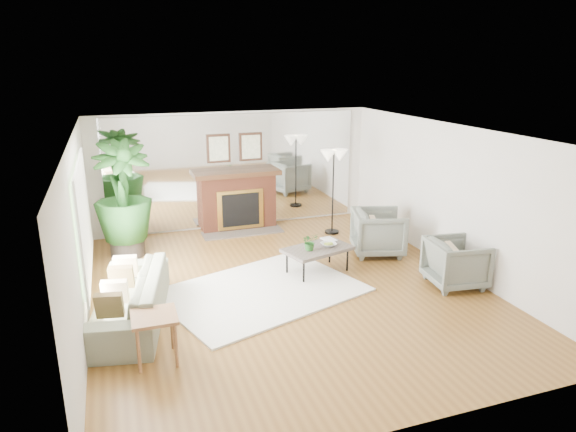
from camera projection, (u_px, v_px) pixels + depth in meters
name	position (u px, v px, depth m)	size (l,w,h in m)	color
ground	(288.00, 288.00, 8.27)	(7.00, 7.00, 0.00)	brown
wall_left	(80.00, 234.00, 6.97)	(0.02, 7.00, 2.50)	silver
wall_right	(451.00, 197.00, 8.85)	(0.02, 7.00, 2.50)	silver
wall_back	(235.00, 170.00, 11.06)	(6.00, 0.02, 2.50)	silver
mirror_panel	(235.00, 170.00, 11.04)	(5.40, 0.04, 2.40)	silver
window_panel	(83.00, 219.00, 7.31)	(0.04, 2.40, 1.50)	#B2E09E
fireplace	(238.00, 199.00, 11.02)	(1.85, 0.83, 2.05)	brown
area_rug	(261.00, 291.00, 8.12)	(2.97, 2.12, 0.03)	white
coffee_table	(318.00, 250.00, 8.76)	(1.28, 0.96, 0.46)	#564C44
sofa	(129.00, 298.00, 7.14)	(2.32, 0.91, 0.68)	gray
armchair_back	(378.00, 232.00, 9.63)	(0.91, 0.93, 0.85)	gray
armchair_front	(456.00, 263.00, 8.26)	(0.83, 0.86, 0.78)	gray
side_table	(155.00, 323.00, 6.12)	(0.54, 0.54, 0.61)	#97653C
potted_ficus	(123.00, 196.00, 9.33)	(1.20, 1.20, 2.16)	#2A251F
floor_lamp	(334.00, 162.00, 10.49)	(0.58, 0.32, 1.78)	black
tabletop_plant	(310.00, 242.00, 8.59)	(0.27, 0.23, 0.30)	#22551F
fruit_bowl	(329.00, 245.00, 8.80)	(0.26, 0.26, 0.06)	#97653C
book	(324.00, 241.00, 9.06)	(0.21, 0.28, 0.02)	#97653C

